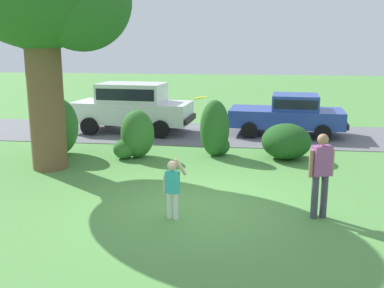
% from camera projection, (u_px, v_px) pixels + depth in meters
% --- Properties ---
extents(ground_plane, '(80.00, 80.00, 0.00)m').
position_uv_depth(ground_plane, '(190.00, 207.00, 9.85)').
color(ground_plane, '#518E42').
extents(driveway_strip, '(28.00, 4.40, 0.02)m').
position_uv_depth(driveway_strip, '(218.00, 134.00, 17.49)').
color(driveway_strip, slate).
rests_on(driveway_strip, ground).
extents(shrub_near_tree, '(1.31, 1.43, 1.82)m').
position_uv_depth(shrub_near_tree, '(57.00, 129.00, 14.16)').
color(shrub_near_tree, '#33702B').
rests_on(shrub_near_tree, ground).
extents(shrub_centre_left, '(1.21, 1.11, 1.46)m').
position_uv_depth(shrub_centre_left, '(136.00, 136.00, 13.90)').
color(shrub_centre_left, '#33702B').
rests_on(shrub_centre_left, ground).
extents(shrub_centre, '(0.93, 0.93, 1.76)m').
position_uv_depth(shrub_centre, '(215.00, 131.00, 14.05)').
color(shrub_centre, '#286023').
rests_on(shrub_centre, ground).
extents(shrub_centre_right, '(1.49, 1.54, 1.08)m').
position_uv_depth(shrub_centre_right, '(285.00, 142.00, 13.75)').
color(shrub_centre_right, '#1E511C').
rests_on(shrub_centre_right, ground).
extents(parked_sedan, '(4.51, 2.32, 1.56)m').
position_uv_depth(parked_sedan, '(289.00, 113.00, 17.15)').
color(parked_sedan, '#28429E').
rests_on(parked_sedan, ground).
extents(parked_suv, '(4.83, 2.39, 1.92)m').
position_uv_depth(parked_suv, '(132.00, 105.00, 17.67)').
color(parked_suv, white).
rests_on(parked_suv, ground).
extents(child_thrower, '(0.47, 0.22, 1.29)m').
position_uv_depth(child_thrower, '(173.00, 185.00, 9.04)').
color(child_thrower, white).
rests_on(child_thrower, ground).
extents(frisbee, '(0.29, 0.28, 0.12)m').
position_uv_depth(frisbee, '(200.00, 98.00, 9.23)').
color(frisbee, yellow).
extents(adult_onlooker, '(0.51, 0.32, 1.74)m').
position_uv_depth(adult_onlooker, '(321.00, 171.00, 9.02)').
color(adult_onlooker, '#3F3F4C').
rests_on(adult_onlooker, ground).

